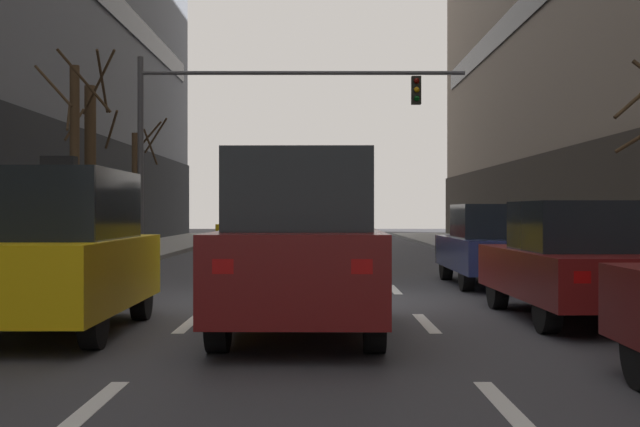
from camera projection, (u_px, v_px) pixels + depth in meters
name	position (u px, v px, depth m)	size (l,w,h in m)	color
ground_plane	(311.00, 300.00, 14.55)	(120.00, 120.00, 0.00)	#38383D
lane_stripe_l1_s2	(91.00, 408.00, 6.55)	(0.16, 2.00, 0.01)	silver
lane_stripe_l1_s3	(191.00, 323.00, 11.55)	(0.16, 2.00, 0.01)	silver
lane_stripe_l1_s4	(230.00, 289.00, 16.55)	(0.16, 2.00, 0.01)	silver
lane_stripe_l1_s5	(251.00, 271.00, 21.55)	(0.16, 2.00, 0.01)	silver
lane_stripe_l1_s6	(264.00, 260.00, 26.55)	(0.16, 2.00, 0.01)	silver
lane_stripe_l1_s7	(273.00, 252.00, 31.55)	(0.16, 2.00, 0.01)	silver
lane_stripe_l1_s8	(280.00, 247.00, 36.55)	(0.16, 2.00, 0.01)	silver
lane_stripe_l1_s9	(285.00, 243.00, 41.55)	(0.16, 2.00, 0.01)	silver
lane_stripe_l1_s10	(289.00, 239.00, 46.55)	(0.16, 2.00, 0.01)	silver
lane_stripe_l2_s2	(508.00, 408.00, 6.55)	(0.16, 2.00, 0.01)	silver
lane_stripe_l2_s3	(427.00, 323.00, 11.55)	(0.16, 2.00, 0.01)	silver
lane_stripe_l2_s4	(395.00, 289.00, 16.55)	(0.16, 2.00, 0.01)	silver
lane_stripe_l2_s5	(378.00, 271.00, 21.55)	(0.16, 2.00, 0.01)	silver
lane_stripe_l2_s6	(367.00, 260.00, 26.55)	(0.16, 2.00, 0.01)	silver
lane_stripe_l2_s7	(360.00, 252.00, 31.55)	(0.16, 2.00, 0.01)	silver
lane_stripe_l2_s8	(355.00, 247.00, 36.55)	(0.16, 2.00, 0.01)	silver
lane_stripe_l2_s9	(351.00, 243.00, 41.55)	(0.16, 2.00, 0.01)	silver
lane_stripe_l2_s10	(347.00, 239.00, 46.55)	(0.16, 2.00, 0.01)	silver
taxi_driving_0	(245.00, 227.00, 36.29)	(1.94, 4.57, 1.90)	black
car_driving_1	(302.00, 244.00, 10.55)	(1.99, 4.63, 2.23)	black
car_driving_2	(315.00, 228.00, 35.38)	(1.85, 4.42, 1.66)	black
taxi_driving_3	(60.00, 252.00, 10.63)	(1.78, 4.20, 2.20)	black
taxi_driving_4	(314.00, 229.00, 22.23)	(2.03, 4.43, 2.28)	black
car_parked_1	(579.00, 262.00, 11.87)	(1.93, 4.45, 1.66)	black
car_parked_2	(496.00, 246.00, 17.46)	(1.87, 4.43, 1.66)	black
traffic_signal_0	(246.00, 116.00, 25.51)	(9.80, 0.35, 6.00)	#4C4C51
street_tree_0	(77.00, 156.00, 22.13)	(2.05, 2.08, 5.60)	#4C3823
street_tree_2	(138.00, 187.00, 29.45)	(1.46, 1.83, 4.60)	#4C3823
street_tree_3	(91.00, 171.00, 23.65)	(1.57, 1.56, 4.86)	#4C3823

